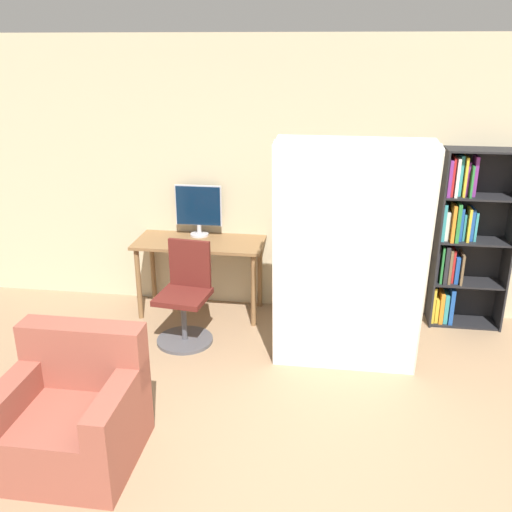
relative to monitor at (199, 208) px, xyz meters
The scene contains 8 objects.
wall_back 1.40m from the monitor, ahead, with size 8.00×0.06×2.70m.
desk 0.44m from the monitor, 76.97° to the right, with size 1.27×0.57×0.77m.
monitor is the anchor object (origin of this frame).
office_chair 1.02m from the monitor, 87.20° to the right, with size 0.52×0.52×0.93m.
bookshelf 2.57m from the monitor, ahead, with size 0.68×0.32×1.72m.
mattress_near 1.87m from the monitor, 37.32° to the right, with size 1.19×0.39×1.94m.
mattress_far 1.77m from the monitor, 32.63° to the right, with size 1.19×0.24×1.94m.
armchair 2.55m from the monitor, 96.74° to the right, with size 0.85×0.80×0.85m.
Camera 1 is at (-0.01, -2.45, 2.60)m, focal length 40.00 mm.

